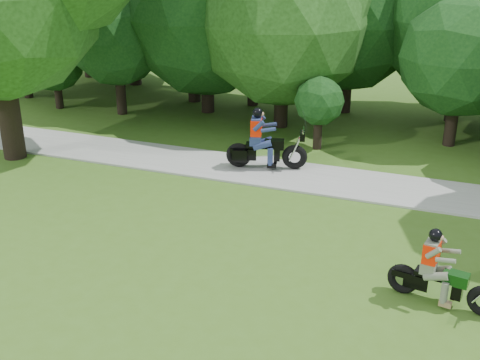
# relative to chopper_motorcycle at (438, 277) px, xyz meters

# --- Properties ---
(walkway) EXTENTS (60.00, 2.20, 0.06)m
(walkway) POSITION_rel_chopper_motorcycle_xyz_m (-2.42, 5.22, -0.53)
(walkway) COLOR gray
(walkway) RESTS_ON ground
(tree_line) EXTENTS (39.93, 11.92, 7.63)m
(tree_line) POSITION_rel_chopper_motorcycle_xyz_m (-1.65, 11.91, 3.11)
(tree_line) COLOR black
(tree_line) RESTS_ON ground
(chopper_motorcycle) EXTENTS (2.11, 0.73, 1.52)m
(chopper_motorcycle) POSITION_rel_chopper_motorcycle_xyz_m (0.00, 0.00, 0.00)
(chopper_motorcycle) COLOR black
(chopper_motorcycle) RESTS_ON ground
(touring_motorcycle) EXTENTS (2.38, 1.15, 1.84)m
(touring_motorcycle) POSITION_rel_chopper_motorcycle_xyz_m (-5.34, 5.43, 0.17)
(touring_motorcycle) COLOR black
(touring_motorcycle) RESTS_ON walkway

